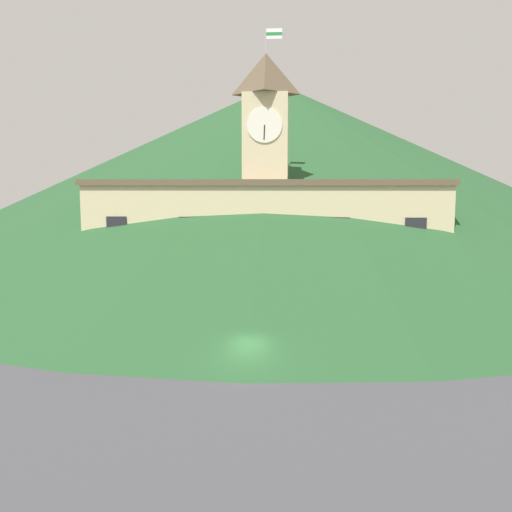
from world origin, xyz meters
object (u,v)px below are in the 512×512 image
Objects in this scene: car_red_sedan at (271,349)px; pedestrian at (225,313)px; car_gray_pickup at (93,333)px; street_lamp_left at (266,278)px; car_white_taxi at (377,327)px; car_yellow_coupe at (179,339)px; street_lamp_center at (390,282)px; street_lamp_far_right at (121,275)px; car_silver_hatch at (275,325)px.

car_red_sedan is 2.56× the size of pedestrian.
street_lamp_left is at bearing -140.57° from car_gray_pickup.
car_yellow_coupe is at bearing 21.93° from car_white_taxi.
street_lamp_far_right is at bearing -180.00° from street_lamp_center.
street_lamp_center is 16.37m from car_red_sedan.
car_white_taxi is at bearing 141.95° from pedestrian.
street_lamp_center is at bearing 28.85° from car_silver_hatch.
car_silver_hatch is at bearing -78.47° from street_lamp_left.
street_lamp_far_right is at bearing -7.26° from car_white_taxi.
pedestrian is (-4.68, 3.09, 0.26)m from car_silver_hatch.
car_silver_hatch is 7.03m from car_red_sedan.
street_lamp_center is 2.81× the size of pedestrian.
car_gray_pickup is at bearing -158.45° from street_lamp_center.
car_white_taxi is (8.41, -0.27, 0.00)m from car_silver_hatch.
street_lamp_far_right is 10.77m from pedestrian.
car_yellow_coupe is at bearing -150.37° from street_lamp_center.
street_lamp_left is at bearing 0.00° from street_lamp_far_right.
car_red_sedan is (7.22, -2.38, 0.05)m from car_yellow_coupe.
pedestrian is (-4.64, 10.12, 0.28)m from car_red_sedan.
car_yellow_coupe is 0.94× the size of car_red_sedan.
car_white_taxi reaches higher than car_red_sedan.
street_lamp_left is at bearing -171.75° from pedestrian.
car_gray_pickup reaches higher than car_red_sedan.
car_red_sedan is (-8.45, -6.76, -0.02)m from car_white_taxi.
street_lamp_center is 26.34m from car_gray_pickup.
pedestrian is at bearing 71.06° from car_yellow_coupe.
street_lamp_far_right is 16.06m from car_silver_hatch.
car_gray_pickup is 11.95m from pedestrian.
street_lamp_left reaches higher than car_silver_hatch.
street_lamp_far_right is 1.37× the size of car_silver_hatch.
street_lamp_far_right reaches higher than car_yellow_coupe.
street_lamp_far_right is 13.72m from street_lamp_left.
car_gray_pickup is at bearing -161.56° from car_silver_hatch.
car_yellow_coupe is 0.90× the size of car_white_taxi.
street_lamp_far_right reaches higher than car_red_sedan.
street_lamp_left is at bearing -24.23° from car_white_taxi.
pedestrian reaches higher than car_white_taxi.
street_lamp_left reaches higher than car_yellow_coupe.
street_lamp_center is at bearing 46.99° from car_red_sedan.
car_white_taxi is at bearing 35.56° from car_red_sedan.
street_lamp_left is 6.26m from car_silver_hatch.
street_lamp_center reaches higher than car_red_sedan.
street_lamp_left is (13.72, 0.00, -0.10)m from street_lamp_far_right.
car_white_taxi is at bearing -13.56° from street_lamp_far_right.
car_red_sedan is at bearing -129.91° from street_lamp_center.
car_silver_hatch is (1.09, -5.33, -3.09)m from street_lamp_left.
pedestrian is at bearing -8.12° from car_white_taxi.
street_lamp_far_right is 3.09× the size of pedestrian.
car_yellow_coupe is (7.54, -9.98, -3.26)m from street_lamp_far_right.
car_yellow_coupe is (-17.55, -9.98, -2.96)m from street_lamp_center.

